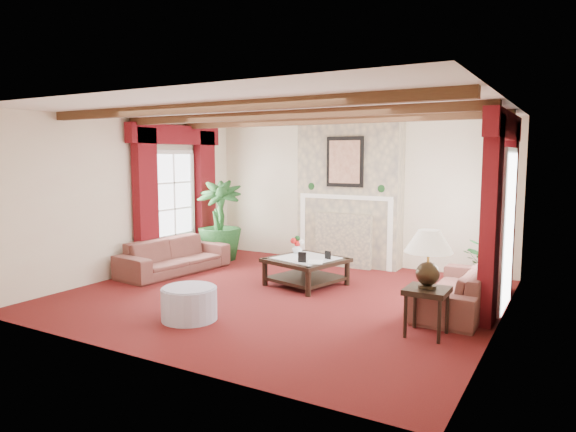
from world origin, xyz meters
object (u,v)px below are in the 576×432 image
Objects in this scene: ottoman at (189,304)px; potted_palm at (220,238)px; sofa_left at (174,250)px; side_table at (426,312)px; sofa_right at (459,281)px; coffee_table at (306,272)px.

potted_palm is at bearing 121.56° from ottoman.
sofa_left is 3.75× the size of side_table.
sofa_left is at bearing -90.06° from potted_palm.
ottoman is (-2.86, -2.14, -0.19)m from sofa_right.
sofa_right reaches higher than side_table.
sofa_right is 1.24m from side_table.
potted_palm is 2.63m from coffee_table.
potted_palm is at bearing 173.30° from coffee_table.
coffee_table is (-2.39, 0.12, -0.18)m from sofa_right.
side_table is at bearing -25.97° from potted_palm.
potted_palm is (-4.83, 1.07, 0.04)m from sofa_right.
ottoman is at bearing -52.22° from sofa_right.
sofa_right reaches higher than ottoman.
sofa_left reaches higher than ottoman.
sofa_right is 4.95m from potted_palm.
sofa_right reaches higher than coffee_table.
ottoman is (-0.47, -2.27, -0.01)m from coffee_table.
side_table is at bearing -4.08° from sofa_right.
coffee_table reaches higher than ottoman.
side_table is at bearing -16.25° from coffee_table.
side_table is (2.28, -1.36, 0.06)m from coffee_table.
ottoman is at bearing -127.04° from sofa_left.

